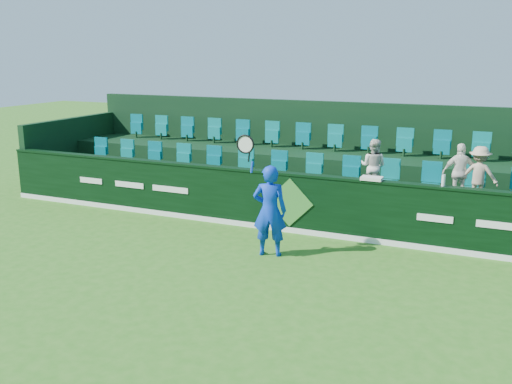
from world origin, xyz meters
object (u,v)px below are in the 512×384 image
at_px(tennis_player, 269,210).
at_px(spectator_middle, 460,173).
at_px(spectator_left, 373,166).
at_px(towel, 372,178).
at_px(spectator_right, 479,175).
at_px(drinks_bottle, 443,180).

height_order(tennis_player, spectator_middle, tennis_player).
relative_size(spectator_left, towel, 2.87).
distance_m(spectator_right, towel, 2.32).
bearing_deg(towel, spectator_middle, 34.14).
bearing_deg(tennis_player, towel, 44.77).
distance_m(spectator_middle, towel, 2.00).
bearing_deg(spectator_middle, tennis_player, 23.72).
distance_m(tennis_player, drinks_bottle, 3.50).
bearing_deg(spectator_right, spectator_left, 2.63).
bearing_deg(drinks_bottle, towel, 180.00).
relative_size(tennis_player, spectator_left, 1.95).
bearing_deg(spectator_middle, spectator_right, 163.89).
height_order(spectator_right, drinks_bottle, spectator_right).
relative_size(spectator_left, spectator_middle, 0.98).
relative_size(tennis_player, spectator_right, 1.98).
xyz_separation_m(tennis_player, spectator_middle, (3.29, 2.74, 0.50)).
height_order(spectator_middle, drinks_bottle, spectator_middle).
distance_m(spectator_right, drinks_bottle, 1.28).
bearing_deg(spectator_right, drinks_bottle, 64.17).
bearing_deg(spectator_left, spectator_right, -172.07).
relative_size(spectator_left, drinks_bottle, 5.32).
height_order(tennis_player, drinks_bottle, tennis_player).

